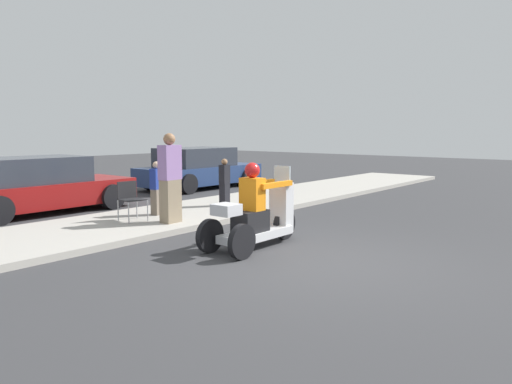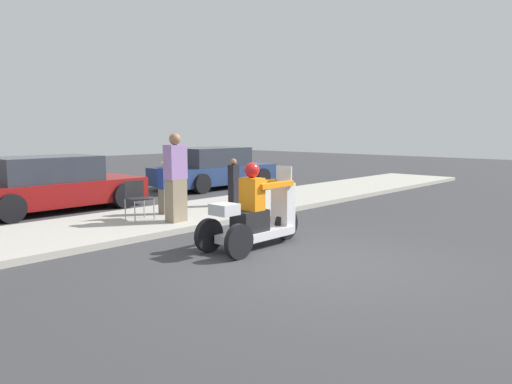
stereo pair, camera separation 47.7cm
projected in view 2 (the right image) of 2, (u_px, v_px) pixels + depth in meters
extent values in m
plane|color=#38383A|center=(315.00, 264.00, 7.56)|extent=(60.00, 60.00, 0.00)
cube|color=#B2ADA3|center=(139.00, 222.00, 10.63)|extent=(28.00, 2.80, 0.12)
cylinder|color=black|center=(286.00, 224.00, 9.20)|extent=(0.56, 0.10, 0.56)
cylinder|color=black|center=(239.00, 242.00, 7.79)|extent=(0.56, 0.10, 0.56)
cylinder|color=black|center=(209.00, 235.00, 8.26)|extent=(0.56, 0.10, 0.56)
cube|color=silver|center=(256.00, 234.00, 8.60)|extent=(1.50, 0.49, 0.14)
cube|color=black|center=(250.00, 221.00, 8.46)|extent=(0.60, 0.38, 0.37)
cube|color=silver|center=(283.00, 207.00, 9.09)|extent=(0.24, 0.38, 0.91)
cube|color=silver|center=(284.00, 174.00, 9.03)|extent=(0.03, 0.35, 0.30)
cube|color=silver|center=(224.00, 209.00, 7.98)|extent=(0.36, 0.38, 0.18)
cube|color=orange|center=(252.00, 194.00, 8.44)|extent=(0.26, 0.38, 0.55)
sphere|color=red|center=(252.00, 170.00, 8.39)|extent=(0.26, 0.26, 0.26)
cube|color=gray|center=(262.00, 220.00, 8.51)|extent=(0.14, 0.14, 0.37)
cube|color=gray|center=(252.00, 219.00, 8.67)|extent=(0.14, 0.14, 0.37)
cube|color=orange|center=(277.00, 185.00, 8.59)|extent=(0.83, 0.09, 0.09)
cube|color=orange|center=(260.00, 183.00, 8.86)|extent=(0.83, 0.09, 0.09)
cube|color=black|center=(234.00, 194.00, 12.54)|extent=(0.28, 0.21, 0.57)
cube|color=black|center=(234.00, 174.00, 12.48)|extent=(0.31, 0.22, 0.45)
sphere|color=#9E704C|center=(233.00, 162.00, 12.44)|extent=(0.15, 0.15, 0.15)
cube|color=gray|center=(176.00, 200.00, 10.32)|extent=(0.41, 0.28, 0.89)
cube|color=#9972B2|center=(175.00, 162.00, 10.22)|extent=(0.45, 0.29, 0.70)
sphere|color=#9E704C|center=(175.00, 139.00, 10.16)|extent=(0.24, 0.24, 0.24)
cube|color=#726656|center=(165.00, 201.00, 11.30)|extent=(0.29, 0.23, 0.58)
cube|color=navy|center=(164.00, 178.00, 11.23)|extent=(0.32, 0.23, 0.46)
sphere|color=beige|center=(164.00, 165.00, 11.19)|extent=(0.16, 0.16, 0.16)
cylinder|color=#A5A8AD|center=(135.00, 212.00, 10.24)|extent=(0.02, 0.02, 0.44)
cylinder|color=#A5A8AD|center=(154.00, 210.00, 10.52)|extent=(0.02, 0.02, 0.44)
cylinder|color=#A5A8AD|center=(125.00, 209.00, 10.57)|extent=(0.02, 0.02, 0.44)
cylinder|color=#A5A8AD|center=(144.00, 207.00, 10.85)|extent=(0.02, 0.02, 0.44)
cube|color=#232326|center=(139.00, 199.00, 10.52)|extent=(0.49, 0.49, 0.02)
cube|color=#232326|center=(134.00, 189.00, 10.66)|extent=(0.44, 0.08, 0.38)
cube|color=maroon|center=(55.00, 192.00, 12.45)|extent=(4.36, 1.76, 0.58)
cube|color=#2D333D|center=(45.00, 169.00, 12.21)|extent=(2.40, 1.59, 0.62)
cylinder|color=black|center=(124.00, 196.00, 12.91)|extent=(0.64, 0.22, 0.64)
cylinder|color=black|center=(89.00, 190.00, 14.09)|extent=(0.64, 0.22, 0.64)
cylinder|color=black|center=(11.00, 208.00, 10.84)|extent=(0.64, 0.22, 0.64)
cube|color=navy|center=(215.00, 174.00, 17.43)|extent=(4.46, 1.89, 0.60)
cube|color=#2D333D|center=(210.00, 157.00, 17.19)|extent=(2.45, 1.70, 0.63)
cylinder|color=black|center=(263.00, 177.00, 17.87)|extent=(0.64, 0.22, 0.64)
cylinder|color=black|center=(226.00, 174.00, 19.14)|extent=(0.64, 0.22, 0.64)
cylinder|color=black|center=(202.00, 184.00, 15.75)|extent=(0.64, 0.22, 0.64)
cylinder|color=black|center=(165.00, 180.00, 17.02)|extent=(0.64, 0.22, 0.64)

